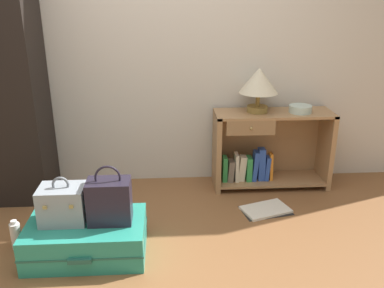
% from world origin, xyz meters
% --- Properties ---
extents(ground_plane, '(9.00, 9.00, 0.00)m').
position_xyz_m(ground_plane, '(0.00, 0.00, 0.00)').
color(ground_plane, brown).
extents(back_wall, '(6.40, 0.10, 2.60)m').
position_xyz_m(back_wall, '(0.00, 1.50, 1.30)').
color(back_wall, beige).
rests_on(back_wall, ground_plane).
extents(bookshelf, '(0.98, 0.35, 0.66)m').
position_xyz_m(bookshelf, '(0.92, 1.27, 0.32)').
color(bookshelf, '#A37A51').
rests_on(bookshelf, ground_plane).
extents(table_lamp, '(0.32, 0.32, 0.36)m').
position_xyz_m(table_lamp, '(0.82, 1.27, 0.91)').
color(table_lamp, olive).
rests_on(table_lamp, bookshelf).
extents(bowl, '(0.19, 0.19, 0.06)m').
position_xyz_m(bowl, '(1.17, 1.24, 0.69)').
color(bowl, silver).
rests_on(bowl, bookshelf).
extents(suitcase_large, '(0.75, 0.49, 0.23)m').
position_xyz_m(suitcase_large, '(-0.45, 0.33, 0.12)').
color(suitcase_large, teal).
rests_on(suitcase_large, ground_plane).
extents(train_case, '(0.28, 0.22, 0.31)m').
position_xyz_m(train_case, '(-0.58, 0.35, 0.35)').
color(train_case, '#8E99A3').
rests_on(train_case, suitcase_large).
extents(handbag, '(0.27, 0.17, 0.38)m').
position_xyz_m(handbag, '(-0.29, 0.33, 0.38)').
color(handbag, '#231E2D').
rests_on(handbag, suitcase_large).
extents(bottle, '(0.07, 0.07, 0.21)m').
position_xyz_m(bottle, '(-0.93, 0.42, 0.10)').
color(bottle, white).
rests_on(bottle, ground_plane).
extents(open_book_on_floor, '(0.41, 0.32, 0.02)m').
position_xyz_m(open_book_on_floor, '(0.83, 0.80, 0.01)').
color(open_book_on_floor, white).
rests_on(open_book_on_floor, ground_plane).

